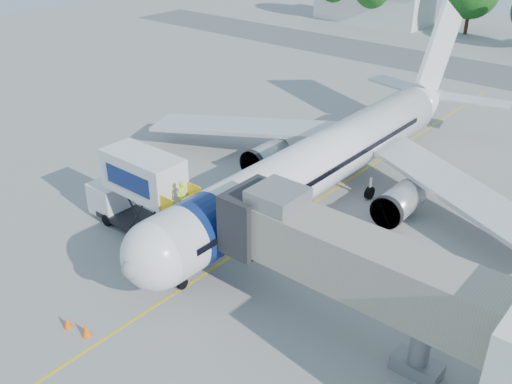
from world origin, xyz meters
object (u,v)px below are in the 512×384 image
Objects in this scene: jet_bridge at (337,256)px; catering_hiloader at (139,192)px; ground_tug at (110,357)px; aircraft at (325,159)px.

catering_hiloader is (-14.26, -0.00, -1.58)m from jet_bridge.
catering_hiloader is 12.03m from ground_tug.
jet_bridge is at bearing 58.97° from ground_tug.
catering_hiloader is at bearing 137.57° from ground_tug.
aircraft is at bearing 125.70° from jet_bridge.
jet_bridge is 3.83× the size of ground_tug.
catering_hiloader is (-6.27, -11.12, -0.19)m from aircraft.
aircraft is 10.41× the size of ground_tug.
jet_bridge is 14.35m from catering_hiloader.
jet_bridge is 11.20m from ground_tug.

